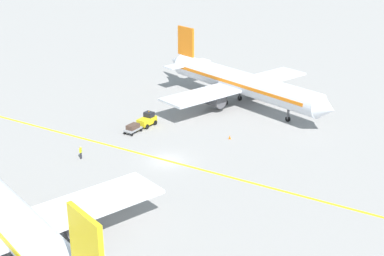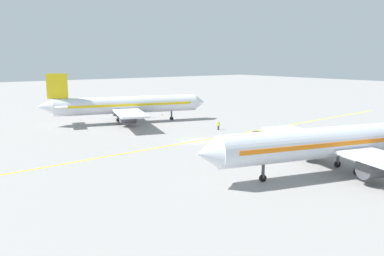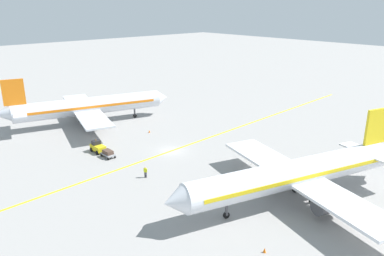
% 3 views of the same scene
% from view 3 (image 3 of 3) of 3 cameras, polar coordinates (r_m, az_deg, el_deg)
% --- Properties ---
extents(ground_plane, '(400.00, 400.00, 0.00)m').
position_cam_3_polar(ground_plane, '(64.51, -3.19, -3.52)').
color(ground_plane, gray).
extents(apron_yellow_centreline, '(5.46, 119.91, 0.01)m').
position_cam_3_polar(apron_yellow_centreline, '(64.51, -3.19, -3.51)').
color(apron_yellow_centreline, yellow).
rests_on(apron_yellow_centreline, ground).
extents(airplane_at_gate, '(28.35, 34.91, 10.60)m').
position_cam_3_polar(airplane_at_gate, '(81.05, -15.59, 3.18)').
color(airplane_at_gate, silver).
rests_on(airplane_at_gate, ground).
extents(airplane_adjacent_stand, '(28.31, 34.82, 10.60)m').
position_cam_3_polar(airplane_adjacent_stand, '(49.21, 15.56, -6.74)').
color(airplane_adjacent_stand, silver).
rests_on(airplane_adjacent_stand, ground).
extents(baggage_tug_white, '(3.02, 1.79, 2.11)m').
position_cam_3_polar(baggage_tug_white, '(65.74, -14.18, -2.80)').
color(baggage_tug_white, gold).
rests_on(baggage_tug_white, ground).
extents(baggage_cart_trailing, '(2.62, 1.44, 1.24)m').
position_cam_3_polar(baggage_cart_trailing, '(63.09, -12.69, -3.73)').
color(baggage_cart_trailing, gray).
rests_on(baggage_cart_trailing, ground).
extents(ground_crew_worker, '(0.53, 0.36, 1.68)m').
position_cam_3_polar(ground_crew_worker, '(55.01, -7.11, -6.62)').
color(ground_crew_worker, '#23232D').
rests_on(ground_crew_worker, ground).
extents(traffic_cone_near_nose, '(0.32, 0.32, 0.55)m').
position_cam_3_polar(traffic_cone_near_nose, '(40.65, 11.00, -17.79)').
color(traffic_cone_near_nose, orange).
rests_on(traffic_cone_near_nose, ground).
extents(traffic_cone_mid_apron, '(0.32, 0.32, 0.55)m').
position_cam_3_polar(traffic_cone_mid_apron, '(73.87, -6.52, -0.49)').
color(traffic_cone_mid_apron, orange).
rests_on(traffic_cone_mid_apron, ground).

